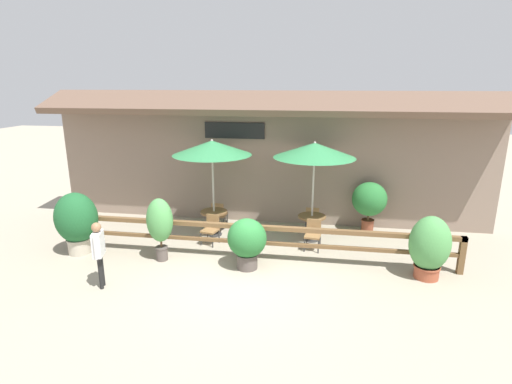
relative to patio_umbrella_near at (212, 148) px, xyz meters
The scene contains 17 objects.
ground_plane 3.95m from the patio_umbrella_near, 61.61° to the right, with size 60.00×60.00×0.00m, color #9E937F.
building_facade 2.13m from the patio_umbrella_near, 47.90° to the left, with size 14.28×1.49×4.23m.
patio_railing 2.84m from the patio_umbrella_near, 47.57° to the right, with size 10.40×0.14×0.95m.
patio_umbrella_near is the anchor object (origin of this frame).
dining_table_near 2.06m from the patio_umbrella_near, behind, with size 0.81×0.81×0.75m.
chair_near_streetside 2.30m from the patio_umbrella_near, 82.97° to the right, with size 0.51×0.51×0.83m.
chair_near_wallside 2.29m from the patio_umbrella_near, 91.99° to the left, with size 0.45×0.45×0.83m.
patio_umbrella_middle 2.91m from the patio_umbrella_near, ahead, with size 2.29×2.29×2.90m.
dining_table_middle 3.57m from the patio_umbrella_near, ahead, with size 0.81×0.81×0.75m.
chair_middle_streetside 3.74m from the patio_umbrella_near, 11.27° to the right, with size 0.47×0.47×0.83m.
chair_middle_wallside 3.71m from the patio_umbrella_near, 13.11° to the left, with size 0.42×0.42×0.83m.
potted_plant_broad_leaf 4.14m from the patio_umbrella_near, 150.12° to the right, with size 1.13×1.02×1.69m.
potted_plant_entrance_palm 2.69m from the patio_umbrella_near, 114.47° to the right, with size 0.68×0.61×1.67m.
potted_plant_tall_tropical 3.14m from the patio_umbrella_near, 55.84° to the right, with size 0.97×0.87×1.29m.
potted_plant_small_flowering 6.25m from the patio_umbrella_near, 18.28° to the right, with size 0.93×0.84×1.53m.
potted_plant_corner_fern 4.98m from the patio_umbrella_near, 12.05° to the left, with size 1.04×0.94×1.58m.
pedestrian 4.23m from the patio_umbrella_near, 115.33° to the right, with size 0.30×0.53×1.54m.
Camera 1 is at (1.68, -8.42, 4.48)m, focal length 28.00 mm.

